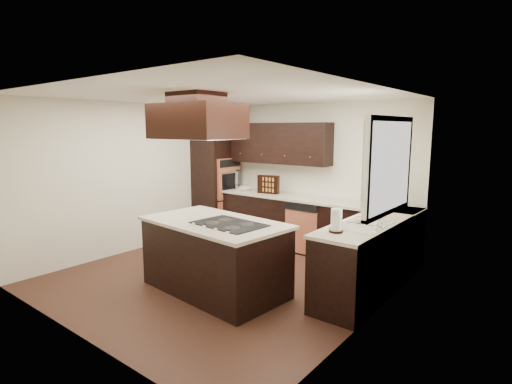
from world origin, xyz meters
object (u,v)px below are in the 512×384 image
(oven_column, at_px, (216,180))
(island, at_px, (215,257))
(spice_rack, at_px, (268,184))
(range_hood, at_px, (197,121))

(oven_column, distance_m, island, 2.98)
(spice_rack, bearing_deg, island, -84.52)
(oven_column, xyz_separation_m, range_hood, (1.88, -2.25, 1.10))
(oven_column, bearing_deg, range_hood, -50.26)
(island, relative_size, range_hood, 1.73)
(oven_column, bearing_deg, spice_rack, 1.54)
(oven_column, xyz_separation_m, island, (2.00, -2.11, -0.62))
(range_hood, bearing_deg, spice_rack, 105.08)
(island, distance_m, range_hood, 1.73)
(range_hood, bearing_deg, oven_column, 129.74)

